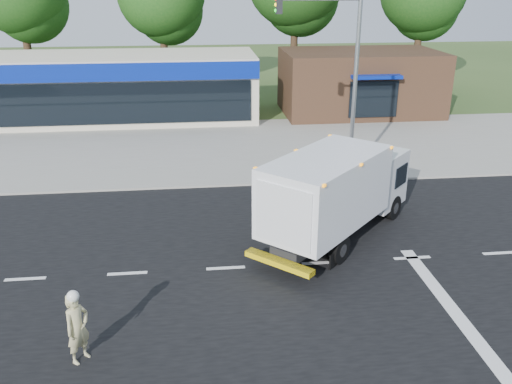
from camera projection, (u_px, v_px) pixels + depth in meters
ground at (321, 263)px, 17.09m from camera, size 120.00×120.00×0.00m
road_asphalt at (321, 263)px, 17.09m from camera, size 60.00×14.00×0.02m
sidewalk at (281, 174)px, 24.65m from camera, size 60.00×2.40×0.12m
parking_apron at (265, 140)px, 30.02m from camera, size 60.00×9.00×0.02m
lane_markings at (375, 283)px, 15.98m from camera, size 55.20×7.00×0.01m
ems_box_truck at (337, 189)px, 18.09m from camera, size 6.50×6.72×3.17m
emergency_worker at (77, 327)px, 12.45m from camera, size 0.73×0.77×1.88m
retail_strip_mall at (111, 87)px, 33.85m from camera, size 18.00×6.20×4.00m
brown_storefront at (360, 82)px, 35.52m from camera, size 10.00×6.70×4.00m
traffic_signal_pole at (341, 67)px, 22.53m from camera, size 3.51×0.25×8.00m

